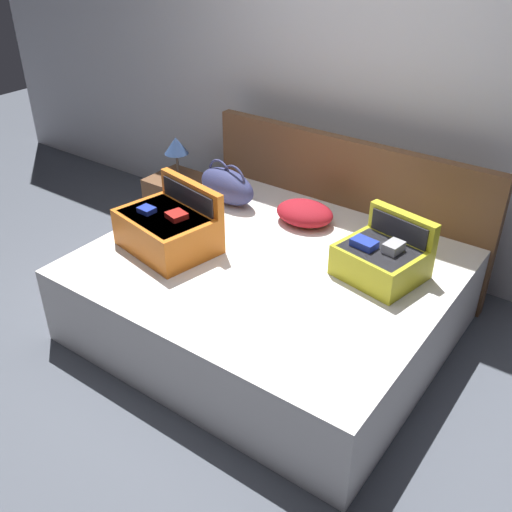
% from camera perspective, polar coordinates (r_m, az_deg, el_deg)
% --- Properties ---
extents(ground_plane, '(12.00, 12.00, 0.00)m').
position_cam_1_polar(ground_plane, '(3.51, -2.60, -10.26)').
color(ground_plane, '#4C515B').
extents(back_wall, '(8.00, 0.10, 2.60)m').
position_cam_1_polar(back_wall, '(4.17, 11.73, 16.47)').
color(back_wall, silver).
rests_on(back_wall, ground).
extents(bed, '(2.07, 1.78, 0.50)m').
position_cam_1_polar(bed, '(3.61, 1.25, -3.85)').
color(bed, silver).
rests_on(bed, ground).
extents(headboard, '(2.11, 0.08, 0.98)m').
position_cam_1_polar(headboard, '(4.17, 8.62, 4.89)').
color(headboard, brown).
rests_on(headboard, ground).
extents(hard_case_large, '(0.63, 0.54, 0.39)m').
position_cam_1_polar(hard_case_large, '(3.57, -8.58, 2.74)').
color(hard_case_large, '#D16619').
rests_on(hard_case_large, bed).
extents(hard_case_medium, '(0.51, 0.48, 0.34)m').
position_cam_1_polar(hard_case_medium, '(3.35, 12.24, -0.14)').
color(hard_case_medium, gold).
rests_on(hard_case_medium, bed).
extents(duffel_bag, '(0.51, 0.29, 0.30)m').
position_cam_1_polar(duffel_bag, '(4.11, -2.85, 6.89)').
color(duffel_bag, navy).
rests_on(duffel_bag, bed).
extents(pillow_near_headboard, '(0.40, 0.32, 0.14)m').
position_cam_1_polar(pillow_near_headboard, '(3.87, 4.78, 4.22)').
color(pillow_near_headboard, maroon).
rests_on(pillow_near_headboard, bed).
extents(nightstand, '(0.44, 0.40, 0.46)m').
position_cam_1_polar(nightstand, '(4.76, -7.40, 5.00)').
color(nightstand, brown).
rests_on(nightstand, ground).
extents(table_lamp, '(0.18, 0.18, 0.34)m').
position_cam_1_polar(table_lamp, '(4.57, -7.81, 10.49)').
color(table_lamp, '#3F3833').
rests_on(table_lamp, nightstand).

